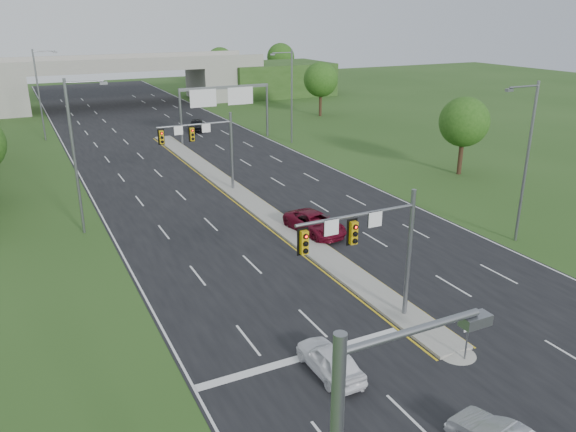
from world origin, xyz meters
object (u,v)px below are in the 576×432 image
Objects in this scene: signal_mast_far at (207,141)px; car_white at (330,359)px; keep_right_sign at (468,332)px; car_far_a at (315,223)px; signal_mast_near at (374,241)px; overpass at (116,84)px; car_far_c at (196,125)px; sign_gantry at (224,98)px.

car_white is at bearing -97.84° from signal_mast_far.
keep_right_sign is 0.41× the size of car_far_a.
keep_right_sign is at bearing -102.22° from car_far_a.
overpass is at bearing 88.38° from signal_mast_near.
signal_mast_near is 5.94m from keep_right_sign.
overpass is at bearing 87.65° from signal_mast_far.
signal_mast_near is 80.11m from overpass.
car_far_c is at bearing -79.27° from overpass.
car_white is at bearing -105.01° from sign_gantry.
overpass is at bearing 100.79° from sign_gantry.
car_far_c is at bearing 81.82° from signal_mast_near.
sign_gantry reaches higher than car_white.
keep_right_sign reaches higher than car_far_a.
car_white is 16.79m from car_far_a.
overpass is 82.83m from car_white.
signal_mast_near reaches higher than car_far_c.
sign_gantry is at bearing -105.70° from car_white.
car_white is (-12.73, -47.48, -4.53)m from sign_gantry.
overpass is (2.26, 80.07, -1.17)m from signal_mast_near.
sign_gantry is 2.58× the size of car_far_c.
signal_mast_near is at bearing -90.00° from signal_mast_far.
car_far_c reaches higher than car_white.
car_far_c is at bearing 84.71° from keep_right_sign.
signal_mast_far is 0.60× the size of sign_gantry.
car_white is (-3.79, -27.49, -4.02)m from signal_mast_far.
signal_mast_far is at bearing 90.00° from signal_mast_near.
car_far_a is (-5.18, -32.49, -4.47)m from sign_gantry.
signal_mast_near is at bearing -113.91° from car_far_a.
car_far_c is (-1.43, 7.33, -4.45)m from sign_gantry.
signal_mast_near is 0.09× the size of overpass.
overpass reaches higher than car_far_a.
car_far_a reaches higher than car_white.
overpass reaches higher than keep_right_sign.
keep_right_sign is at bearing -97.70° from sign_gantry.
signal_mast_far is 13.63m from car_far_a.
car_far_a is at bearing 73.25° from signal_mast_near.
keep_right_sign is at bearing -90.00° from overpass.
signal_mast_far is at bearing -86.29° from car_far_c.
car_far_a is at bearing 84.95° from keep_right_sign.
keep_right_sign is 0.49× the size of car_far_c.
signal_mast_far is 1.56× the size of car_far_c.
keep_right_sign is at bearing -76.19° from car_far_c.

